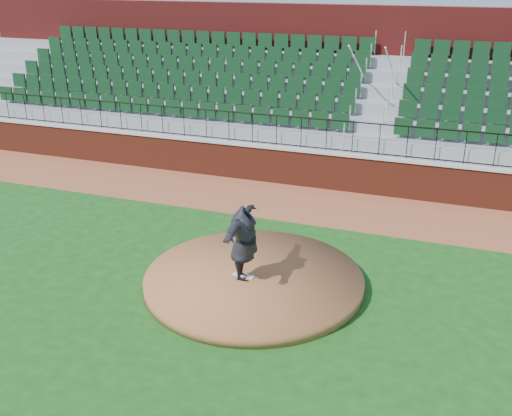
% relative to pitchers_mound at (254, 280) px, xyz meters
% --- Properties ---
extents(ground, '(90.00, 90.00, 0.00)m').
position_rel_pitchers_mound_xyz_m(ground, '(-0.47, -0.05, -0.12)').
color(ground, '#154714').
rests_on(ground, ground).
extents(warning_track, '(34.00, 3.20, 0.01)m').
position_rel_pitchers_mound_xyz_m(warning_track, '(-0.47, 5.35, -0.12)').
color(warning_track, brown).
rests_on(warning_track, ground).
extents(field_wall, '(34.00, 0.35, 1.20)m').
position_rel_pitchers_mound_xyz_m(field_wall, '(-0.47, 6.95, 0.47)').
color(field_wall, maroon).
rests_on(field_wall, ground).
extents(wall_cap, '(34.00, 0.45, 0.10)m').
position_rel_pitchers_mound_xyz_m(wall_cap, '(-0.47, 6.95, 1.12)').
color(wall_cap, '#B7B7B7').
rests_on(wall_cap, field_wall).
extents(wall_railing, '(34.00, 0.05, 1.00)m').
position_rel_pitchers_mound_xyz_m(wall_railing, '(-0.47, 6.95, 1.67)').
color(wall_railing, black).
rests_on(wall_railing, wall_cap).
extents(seating_stands, '(34.00, 5.10, 4.60)m').
position_rel_pitchers_mound_xyz_m(seating_stands, '(-0.47, 9.67, 2.18)').
color(seating_stands, gray).
rests_on(seating_stands, ground).
extents(concourse_wall, '(34.00, 0.50, 5.50)m').
position_rel_pitchers_mound_xyz_m(concourse_wall, '(-0.47, 12.47, 2.62)').
color(concourse_wall, maroon).
rests_on(concourse_wall, ground).
extents(pitchers_mound, '(5.04, 5.04, 0.25)m').
position_rel_pitchers_mound_xyz_m(pitchers_mound, '(0.00, 0.00, 0.00)').
color(pitchers_mound, brown).
rests_on(pitchers_mound, ground).
extents(pitching_rubber, '(0.52, 0.17, 0.03)m').
position_rel_pitchers_mound_xyz_m(pitching_rubber, '(-0.21, -0.13, 0.14)').
color(pitching_rubber, silver).
rests_on(pitching_rubber, pitchers_mound).
extents(pitcher, '(0.82, 2.25, 1.79)m').
position_rel_pitchers_mound_xyz_m(pitcher, '(-0.15, -0.22, 1.02)').
color(pitcher, black).
rests_on(pitcher, pitchers_mound).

